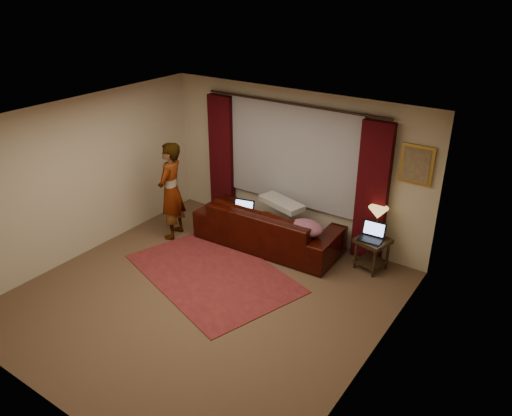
{
  "coord_description": "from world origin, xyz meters",
  "views": [
    {
      "loc": [
        4.07,
        -4.55,
        4.32
      ],
      "look_at": [
        0.1,
        1.2,
        1.0
      ],
      "focal_mm": 35.0,
      "sensor_mm": 36.0,
      "label": 1
    }
  ],
  "objects_px": {
    "person": "(171,191)",
    "laptop_table": "(371,232)",
    "sofa": "(268,219)",
    "tiffany_lamp": "(377,222)",
    "laptop_sofa": "(241,210)",
    "end_table": "(372,254)"
  },
  "relations": [
    {
      "from": "laptop_sofa",
      "to": "end_table",
      "type": "relative_size",
      "value": 0.74
    },
    {
      "from": "laptop_sofa",
      "to": "end_table",
      "type": "distance_m",
      "value": 2.28
    },
    {
      "from": "tiffany_lamp",
      "to": "person",
      "type": "bearing_deg",
      "value": -161.99
    },
    {
      "from": "sofa",
      "to": "laptop_sofa",
      "type": "distance_m",
      "value": 0.48
    },
    {
      "from": "laptop_sofa",
      "to": "laptop_table",
      "type": "xyz_separation_m",
      "value": [
        2.16,
        0.46,
        0.02
      ]
    },
    {
      "from": "sofa",
      "to": "tiffany_lamp",
      "type": "bearing_deg",
      "value": -169.05
    },
    {
      "from": "laptop_sofa",
      "to": "end_table",
      "type": "xyz_separation_m",
      "value": [
        2.19,
        0.5,
        -0.38
      ]
    },
    {
      "from": "laptop_sofa",
      "to": "laptop_table",
      "type": "distance_m",
      "value": 2.21
    },
    {
      "from": "laptop_table",
      "to": "person",
      "type": "distance_m",
      "value": 3.46
    },
    {
      "from": "laptop_sofa",
      "to": "person",
      "type": "height_order",
      "value": "person"
    },
    {
      "from": "sofa",
      "to": "person",
      "type": "distance_m",
      "value": 1.76
    },
    {
      "from": "person",
      "to": "sofa",
      "type": "bearing_deg",
      "value": 95.68
    },
    {
      "from": "tiffany_lamp",
      "to": "laptop_table",
      "type": "distance_m",
      "value": 0.2
    },
    {
      "from": "sofa",
      "to": "laptop_sofa",
      "type": "relative_size",
      "value": 6.38
    },
    {
      "from": "laptop_table",
      "to": "laptop_sofa",
      "type": "bearing_deg",
      "value": -170.95
    },
    {
      "from": "laptop_sofa",
      "to": "tiffany_lamp",
      "type": "distance_m",
      "value": 2.26
    },
    {
      "from": "sofa",
      "to": "tiffany_lamp",
      "type": "xyz_separation_m",
      "value": [
        1.76,
        0.41,
        0.27
      ]
    },
    {
      "from": "laptop_sofa",
      "to": "sofa",
      "type": "bearing_deg",
      "value": 14.22
    },
    {
      "from": "tiffany_lamp",
      "to": "person",
      "type": "relative_size",
      "value": 0.28
    },
    {
      "from": "laptop_sofa",
      "to": "tiffany_lamp",
      "type": "xyz_separation_m",
      "value": [
        2.17,
        0.63,
        0.14
      ]
    },
    {
      "from": "laptop_table",
      "to": "person",
      "type": "relative_size",
      "value": 0.23
    },
    {
      "from": "person",
      "to": "laptop_table",
      "type": "bearing_deg",
      "value": 88.02
    }
  ]
}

